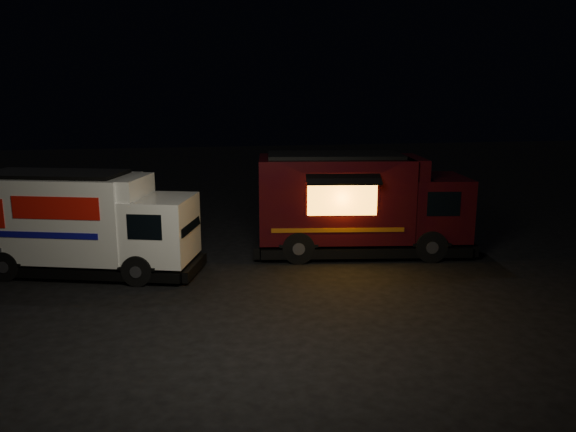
# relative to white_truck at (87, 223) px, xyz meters

# --- Properties ---
(ground) EXTENTS (80.00, 80.00, 0.00)m
(ground) POSITION_rel_white_truck_xyz_m (4.68, -2.52, -1.38)
(ground) COLOR black
(ground) RESTS_ON ground
(white_truck) EXTENTS (6.45, 3.81, 2.77)m
(white_truck) POSITION_rel_white_truck_xyz_m (0.00, 0.00, 0.00)
(white_truck) COLOR white
(white_truck) RESTS_ON ground
(red_truck) EXTENTS (6.90, 3.42, 3.08)m
(red_truck) POSITION_rel_white_truck_xyz_m (7.96, 0.49, 0.15)
(red_truck) COLOR #330909
(red_truck) RESTS_ON ground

